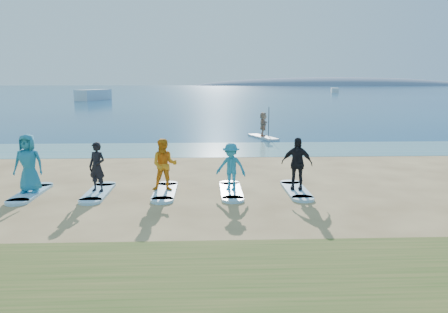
{
  "coord_description": "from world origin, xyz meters",
  "views": [
    {
      "loc": [
        0.71,
        -12.61,
        3.66
      ],
      "look_at": [
        1.34,
        2.0,
        1.1
      ],
      "focal_mm": 35.0,
      "sensor_mm": 36.0,
      "label": 1
    }
  ],
  "objects_px": {
    "surfboard_1": "(98,192)",
    "student_3": "(231,167)",
    "boat_offshore_b": "(334,93)",
    "paddleboard": "(263,137)",
    "student_4": "(297,163)",
    "student_1": "(97,167)",
    "surfboard_0": "(31,193)",
    "surfboard_4": "(296,190)",
    "student_2": "(164,165)",
    "paddleboarder": "(263,124)",
    "surfboard_2": "(165,192)",
    "student_0": "(28,163)",
    "surfboard_3": "(231,191)",
    "boat_offshore_a": "(94,100)"
  },
  "relations": [
    {
      "from": "surfboard_1",
      "to": "student_3",
      "type": "relative_size",
      "value": 1.41
    },
    {
      "from": "boat_offshore_b",
      "to": "student_3",
      "type": "distance_m",
      "value": 123.07
    },
    {
      "from": "paddleboard",
      "to": "student_4",
      "type": "relative_size",
      "value": 1.73
    },
    {
      "from": "paddleboard",
      "to": "student_1",
      "type": "bearing_deg",
      "value": -139.13
    },
    {
      "from": "surfboard_0",
      "to": "surfboard_4",
      "type": "distance_m",
      "value": 8.69
    },
    {
      "from": "student_1",
      "to": "student_2",
      "type": "distance_m",
      "value": 2.17
    },
    {
      "from": "surfboard_0",
      "to": "surfboard_4",
      "type": "height_order",
      "value": "same"
    },
    {
      "from": "paddleboarder",
      "to": "surfboard_2",
      "type": "bearing_deg",
      "value": 170.88
    },
    {
      "from": "student_0",
      "to": "surfboard_1",
      "type": "relative_size",
      "value": 0.86
    },
    {
      "from": "student_1",
      "to": "surfboard_3",
      "type": "xyz_separation_m",
      "value": [
        4.35,
        0.0,
        -0.85
      ]
    },
    {
      "from": "surfboard_4",
      "to": "surfboard_1",
      "type": "bearing_deg",
      "value": 180.0
    },
    {
      "from": "student_2",
      "to": "student_4",
      "type": "xyz_separation_m",
      "value": [
        4.35,
        0.0,
        0.01
      ]
    },
    {
      "from": "student_3",
      "to": "surfboard_4",
      "type": "relative_size",
      "value": 0.71
    },
    {
      "from": "surfboard_1",
      "to": "paddleboard",
      "type": "bearing_deg",
      "value": 62.16
    },
    {
      "from": "surfboard_0",
      "to": "student_2",
      "type": "bearing_deg",
      "value": 0.0
    },
    {
      "from": "paddleboard",
      "to": "surfboard_0",
      "type": "height_order",
      "value": "paddleboard"
    },
    {
      "from": "student_4",
      "to": "surfboard_3",
      "type": "bearing_deg",
      "value": -162.25
    },
    {
      "from": "surfboard_3",
      "to": "student_2",
      "type": "bearing_deg",
      "value": 180.0
    },
    {
      "from": "student_0",
      "to": "surfboard_1",
      "type": "height_order",
      "value": "student_0"
    },
    {
      "from": "paddleboard",
      "to": "student_3",
      "type": "distance_m",
      "value": 13.96
    },
    {
      "from": "boat_offshore_a",
      "to": "student_3",
      "type": "bearing_deg",
      "value": -53.0
    },
    {
      "from": "student_0",
      "to": "student_1",
      "type": "relative_size",
      "value": 1.17
    },
    {
      "from": "paddleboarder",
      "to": "student_3",
      "type": "relative_size",
      "value": 0.99
    },
    {
      "from": "surfboard_4",
      "to": "student_4",
      "type": "xyz_separation_m",
      "value": [
        0.0,
        0.0,
        0.91
      ]
    },
    {
      "from": "paddleboarder",
      "to": "boat_offshore_a",
      "type": "distance_m",
      "value": 60.0
    },
    {
      "from": "boat_offshore_a",
      "to": "surfboard_0",
      "type": "relative_size",
      "value": 3.67
    },
    {
      "from": "student_0",
      "to": "surfboard_4",
      "type": "bearing_deg",
      "value": 0.15
    },
    {
      "from": "boat_offshore_a",
      "to": "surfboard_4",
      "type": "height_order",
      "value": "boat_offshore_a"
    },
    {
      "from": "student_2",
      "to": "surfboard_3",
      "type": "distance_m",
      "value": 2.35
    },
    {
      "from": "student_3",
      "to": "surfboard_2",
      "type": "bearing_deg",
      "value": -157.87
    },
    {
      "from": "paddleboarder",
      "to": "student_3",
      "type": "bearing_deg",
      "value": 179.29
    },
    {
      "from": "surfboard_2",
      "to": "surfboard_1",
      "type": "bearing_deg",
      "value": 180.0
    },
    {
      "from": "surfboard_1",
      "to": "student_2",
      "type": "distance_m",
      "value": 2.35
    },
    {
      "from": "surfboard_1",
      "to": "student_1",
      "type": "distance_m",
      "value": 0.85
    },
    {
      "from": "student_1",
      "to": "surfboard_2",
      "type": "bearing_deg",
      "value": 24.95
    },
    {
      "from": "boat_offshore_b",
      "to": "surfboard_0",
      "type": "bearing_deg",
      "value": -98.9
    },
    {
      "from": "student_3",
      "to": "boat_offshore_a",
      "type": "bearing_deg",
      "value": 129.58
    },
    {
      "from": "boat_offshore_b",
      "to": "surfboard_0",
      "type": "xyz_separation_m",
      "value": [
        -44.59,
        -117.03,
        0.04
      ]
    },
    {
      "from": "paddleboard",
      "to": "student_2",
      "type": "relative_size",
      "value": 1.75
    },
    {
      "from": "surfboard_3",
      "to": "surfboard_4",
      "type": "relative_size",
      "value": 1.0
    },
    {
      "from": "student_0",
      "to": "student_2",
      "type": "bearing_deg",
      "value": 0.15
    },
    {
      "from": "surfboard_2",
      "to": "student_4",
      "type": "distance_m",
      "value": 4.44
    },
    {
      "from": "surfboard_1",
      "to": "surfboard_2",
      "type": "xyz_separation_m",
      "value": [
        2.17,
        0.0,
        0.0
      ]
    },
    {
      "from": "surfboard_0",
      "to": "surfboard_2",
      "type": "xyz_separation_m",
      "value": [
        4.35,
        0.0,
        0.0
      ]
    },
    {
      "from": "surfboard_2",
      "to": "student_3",
      "type": "height_order",
      "value": "student_3"
    },
    {
      "from": "paddleboarder",
      "to": "surfboard_1",
      "type": "relative_size",
      "value": 0.7
    },
    {
      "from": "student_2",
      "to": "surfboard_4",
      "type": "relative_size",
      "value": 0.78
    },
    {
      "from": "student_1",
      "to": "surfboard_3",
      "type": "height_order",
      "value": "student_1"
    },
    {
      "from": "student_1",
      "to": "surfboard_2",
      "type": "distance_m",
      "value": 2.33
    },
    {
      "from": "student_0",
      "to": "surfboard_4",
      "type": "distance_m",
      "value": 8.75
    }
  ]
}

